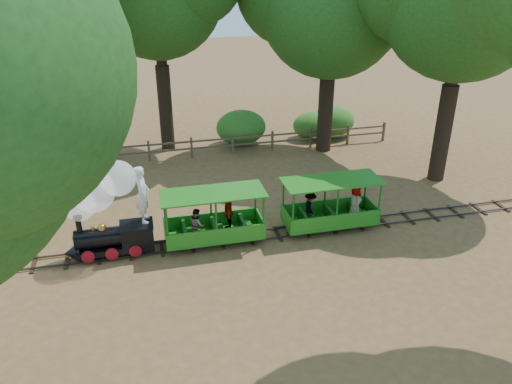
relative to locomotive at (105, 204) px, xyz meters
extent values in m
plane|color=olive|center=(4.62, -0.08, -1.84)|extent=(90.00, 90.00, 0.00)
cube|color=#3F3D3A|center=(4.62, -0.38, -1.76)|extent=(22.00, 0.05, 0.05)
cube|color=#3F3D3A|center=(4.62, 0.22, -1.76)|extent=(22.00, 0.05, 0.05)
cube|color=#382314|center=(4.62, -0.08, -1.81)|extent=(0.12, 1.00, 0.05)
cube|color=#382314|center=(-0.38, -0.08, -1.81)|extent=(0.12, 1.00, 0.05)
cube|color=#382314|center=(9.62, -0.08, -1.81)|extent=(0.12, 1.00, 0.05)
cube|color=black|center=(0.16, -0.08, -1.54)|extent=(2.46, 0.78, 0.20)
cylinder|color=black|center=(-0.23, -0.08, -1.12)|extent=(1.56, 0.62, 0.62)
cylinder|color=black|center=(-0.85, -0.08, -0.57)|extent=(0.18, 0.18, 0.49)
sphere|color=#C6872F|center=(-0.18, -0.08, -0.79)|extent=(0.29, 0.29, 0.29)
cylinder|color=#C6872F|center=(-0.46, -0.08, -0.77)|extent=(0.11, 0.11, 0.11)
cube|color=black|center=(0.88, -0.08, -1.13)|extent=(1.00, 0.78, 0.61)
cube|color=black|center=(0.88, -0.08, -0.80)|extent=(1.06, 0.85, 0.04)
cone|color=black|center=(-1.18, -0.08, -1.56)|extent=(0.50, 0.71, 0.71)
cylinder|color=#C6872F|center=(-1.05, -0.08, -1.01)|extent=(0.11, 0.16, 0.16)
cylinder|color=maroon|center=(-0.68, -0.48, -1.54)|extent=(0.40, 0.07, 0.40)
cylinder|color=maroon|center=(-0.68, 0.32, -1.54)|extent=(0.40, 0.07, 0.40)
cylinder|color=maroon|center=(0.04, -0.48, -1.54)|extent=(0.40, 0.07, 0.40)
cylinder|color=maroon|center=(0.04, 0.32, -1.54)|extent=(0.40, 0.07, 0.40)
cylinder|color=maroon|center=(0.77, -0.48, -1.54)|extent=(0.40, 0.07, 0.40)
cylinder|color=maroon|center=(0.77, 0.32, -1.54)|extent=(0.40, 0.07, 0.40)
sphere|color=white|center=(-0.74, -0.03, 0.07)|extent=(1.00, 1.00, 1.00)
sphere|color=white|center=(-0.29, 0.02, 0.46)|extent=(1.34, 1.34, 1.34)
sphere|color=white|center=(0.49, 0.07, 0.80)|extent=(1.12, 1.12, 1.12)
imported|color=silver|center=(1.18, 0.07, 0.17)|extent=(0.46, 0.70, 1.90)
cube|color=#257E1B|center=(3.39, -0.08, -1.53)|extent=(3.27, 1.25, 0.10)
cube|color=#155E17|center=(3.39, -0.08, -1.64)|extent=(2.95, 0.48, 0.13)
cube|color=#257E1B|center=(3.39, -0.67, -1.24)|extent=(3.27, 0.06, 0.48)
cube|color=#257E1B|center=(3.39, 0.51, -1.24)|extent=(3.27, 0.06, 0.48)
cube|color=#257E1B|center=(3.39, -0.08, 0.01)|extent=(3.42, 1.40, 0.05)
cylinder|color=#155E17|center=(1.83, -0.65, -0.76)|extent=(0.07, 0.07, 1.54)
cylinder|color=#155E17|center=(1.83, 0.49, -0.76)|extent=(0.07, 0.07, 1.54)
cylinder|color=#155E17|center=(4.95, -0.65, -0.76)|extent=(0.07, 0.07, 1.54)
cylinder|color=#155E17|center=(4.95, 0.49, -0.76)|extent=(0.07, 0.07, 1.54)
cube|color=#155E17|center=(2.40, -0.08, -1.29)|extent=(0.12, 1.06, 0.39)
cube|color=#155E17|center=(3.39, -0.08, -1.29)|extent=(0.12, 1.06, 0.39)
cube|color=#155E17|center=(4.37, -0.08, -1.29)|extent=(0.12, 1.06, 0.39)
cylinder|color=black|center=(2.34, -0.41, -1.60)|extent=(0.27, 0.06, 0.27)
cylinder|color=black|center=(2.34, 0.25, -1.60)|extent=(0.27, 0.06, 0.27)
cylinder|color=black|center=(4.43, -0.41, -1.60)|extent=(0.27, 0.06, 0.27)
cylinder|color=black|center=(4.43, 0.25, -1.60)|extent=(0.27, 0.06, 0.27)
imported|color=gray|center=(2.80, -0.33, -0.92)|extent=(0.48, 0.58, 1.12)
imported|color=gray|center=(3.91, 0.04, -0.81)|extent=(0.46, 0.83, 1.34)
cube|color=#257E1B|center=(7.52, -0.08, -1.53)|extent=(3.27, 1.25, 0.10)
cube|color=#155E17|center=(7.52, -0.08, -1.64)|extent=(2.95, 0.48, 0.13)
cube|color=#257E1B|center=(7.52, -0.67, -1.24)|extent=(3.27, 0.06, 0.48)
cube|color=#257E1B|center=(7.52, 0.51, -1.24)|extent=(3.27, 0.06, 0.48)
cube|color=#257E1B|center=(7.52, -0.08, 0.01)|extent=(3.42, 1.40, 0.05)
cylinder|color=#155E17|center=(5.96, -0.65, -0.76)|extent=(0.07, 0.07, 1.54)
cylinder|color=#155E17|center=(5.96, 0.49, -0.76)|extent=(0.07, 0.07, 1.54)
cylinder|color=#155E17|center=(9.08, -0.65, -0.76)|extent=(0.07, 0.07, 1.54)
cylinder|color=#155E17|center=(9.08, 0.49, -0.76)|extent=(0.07, 0.07, 1.54)
cube|color=#155E17|center=(6.54, -0.08, -1.29)|extent=(0.12, 1.06, 0.39)
cube|color=#155E17|center=(7.52, -0.08, -1.29)|extent=(0.12, 1.06, 0.39)
cube|color=#155E17|center=(8.50, -0.08, -1.29)|extent=(0.12, 1.06, 0.39)
cylinder|color=black|center=(6.47, -0.41, -1.60)|extent=(0.27, 0.06, 0.27)
cylinder|color=black|center=(6.47, 0.25, -1.60)|extent=(0.27, 0.06, 0.27)
cylinder|color=black|center=(8.56, -0.41, -1.60)|extent=(0.27, 0.06, 0.27)
cylinder|color=black|center=(8.56, 0.25, -1.60)|extent=(0.27, 0.06, 0.27)
imported|color=gray|center=(6.79, -0.01, -0.93)|extent=(0.47, 0.75, 1.10)
imported|color=gray|center=(8.36, -0.27, -0.81)|extent=(0.59, 0.74, 1.33)
cylinder|color=#2D2116|center=(-3.88, 5.92, 0.27)|extent=(0.70, 0.70, 4.23)
cylinder|color=#2D2116|center=(2.62, 9.42, 0.23)|extent=(0.66, 0.66, 4.14)
cylinder|color=#2D2116|center=(2.62, 9.42, 3.49)|extent=(0.50, 0.50, 2.37)
cylinder|color=#2D2116|center=(10.12, 7.42, 0.03)|extent=(0.72, 0.72, 3.73)
cylinder|color=#2D2116|center=(10.12, 7.42, 2.95)|extent=(0.54, 0.54, 2.13)
sphere|color=#1F4916|center=(10.12, 7.42, 5.00)|extent=(6.52, 6.52, 6.52)
cylinder|color=#2D2116|center=(13.62, 2.92, 0.22)|extent=(0.68, 0.68, 4.11)
cylinder|color=#2D2116|center=(13.62, 2.92, 3.45)|extent=(0.51, 0.51, 2.35)
cube|color=brown|center=(-4.38, 7.92, -1.34)|extent=(0.10, 0.10, 1.00)
cube|color=brown|center=(-2.38, 7.92, -1.34)|extent=(0.10, 0.10, 1.00)
cube|color=brown|center=(-0.38, 7.92, -1.34)|extent=(0.10, 0.10, 1.00)
cube|color=brown|center=(1.62, 7.92, -1.34)|extent=(0.10, 0.10, 1.00)
cube|color=brown|center=(3.62, 7.92, -1.34)|extent=(0.10, 0.10, 1.00)
cube|color=brown|center=(5.62, 7.92, -1.34)|extent=(0.10, 0.10, 1.00)
cube|color=brown|center=(7.62, 7.92, -1.34)|extent=(0.10, 0.10, 1.00)
cube|color=brown|center=(9.62, 7.92, -1.34)|extent=(0.10, 0.10, 1.00)
cube|color=brown|center=(11.62, 7.92, -1.34)|extent=(0.10, 0.10, 1.00)
cube|color=brown|center=(13.62, 7.92, -1.34)|extent=(0.10, 0.10, 1.00)
cube|color=brown|center=(4.62, 7.92, -1.04)|extent=(18.00, 0.06, 0.08)
cube|color=brown|center=(4.62, 7.92, -1.39)|extent=(18.00, 0.06, 0.08)
ellipsoid|color=#2D6B1E|center=(-1.26, 9.22, -1.06)|extent=(2.26, 1.74, 1.56)
ellipsoid|color=#2D6B1E|center=(6.32, 9.22, -0.96)|extent=(2.55, 1.96, 1.77)
ellipsoid|color=#2D6B1E|center=(10.13, 9.22, -1.14)|extent=(2.03, 1.56, 1.40)
ellipsoid|color=#2D6B1E|center=(11.27, 9.22, -1.02)|extent=(2.37, 1.82, 1.64)
camera|label=1|loc=(1.31, -14.53, 7.05)|focal=35.00mm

